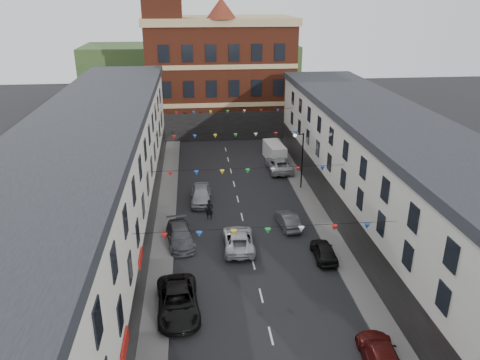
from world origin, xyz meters
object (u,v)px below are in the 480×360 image
object	(u,v)px
car_right_c	(381,356)
car_left_d	(180,235)
car_right_d	(324,251)
white_van	(274,152)
street_lamp	(300,153)
car_left_c	(178,301)
moving_car	(239,240)
car_left_e	(201,194)
car_right_f	(279,164)
pedestrian	(209,210)
car_right_e	(288,220)

from	to	relation	value
car_right_c	car_left_d	bearing A→B (deg)	-47.92
car_right_d	white_van	bearing A→B (deg)	-89.05
street_lamp	white_van	world-z (taller)	street_lamp
car_left_c	moving_car	size ratio (longest dim) A/B	1.09
car_right_c	moving_car	bearing A→B (deg)	-59.54
car_left_d	car_right_c	world-z (taller)	car_left_d
street_lamp	car_left_c	size ratio (longest dim) A/B	1.07
street_lamp	car_left_d	world-z (taller)	street_lamp
moving_car	car_left_c	bearing A→B (deg)	60.68
car_left_e	white_van	bearing A→B (deg)	53.35
moving_car	car_right_f	bearing A→B (deg)	-108.79
street_lamp	white_van	size ratio (longest dim) A/B	1.28
car_right_c	pedestrian	bearing A→B (deg)	-60.62
car_right_f	car_left_c	bearing A→B (deg)	65.22
car_left_e	moving_car	size ratio (longest dim) A/B	0.93
white_van	pedestrian	distance (m)	17.53
pedestrian	car_left_d	bearing A→B (deg)	-111.32
car_right_d	pedestrian	bearing A→B (deg)	-41.15
street_lamp	moving_car	world-z (taller)	street_lamp
car_left_e	car_right_e	xyz separation A→B (m)	(7.34, -5.99, -0.16)
white_van	car_right_f	bearing A→B (deg)	-97.32
street_lamp	car_left_e	distance (m)	10.86
car_right_f	pedestrian	distance (m)	14.33
car_left_d	white_van	distance (m)	22.45
car_left_c	car_right_d	bearing A→B (deg)	22.22
car_right_f	white_van	xyz separation A→B (m)	(0.10, 3.73, 0.27)
car_left_c	moving_car	xyz separation A→B (m)	(4.63, 7.68, -0.07)
car_left_d	car_right_c	size ratio (longest dim) A/B	1.06
car_left_c	car_right_d	distance (m)	12.19
street_lamp	car_right_e	bearing A→B (deg)	-108.68
car_left_e	white_van	size ratio (longest dim) A/B	1.02
car_left_e	white_van	xyz separation A→B (m)	(9.20, 11.56, 0.22)
car_left_e	moving_car	bearing A→B (deg)	-71.44
car_left_c	car_left_e	size ratio (longest dim) A/B	1.17
car_right_f	moving_car	size ratio (longest dim) A/B	1.07
moving_car	white_van	xyz separation A→B (m)	(6.47, 20.68, 0.32)
white_van	street_lamp	bearing A→B (deg)	-89.91
car_right_c	car_right_e	distance (m)	16.81
car_right_f	moving_car	world-z (taller)	car_right_f
car_right_d	pedestrian	distance (m)	11.39
car_right_d	white_van	size ratio (longest dim) A/B	0.82
car_right_d	car_right_e	size ratio (longest dim) A/B	0.96
car_left_c	car_right_c	bearing A→B (deg)	-32.08
car_right_d	white_van	world-z (taller)	white_van
car_right_d	white_van	xyz separation A→B (m)	(0.15, 23.00, 0.39)
car_left_c	car_right_f	size ratio (longest dim) A/B	1.02
car_right_c	white_van	world-z (taller)	white_van
car_left_d	pedestrian	world-z (taller)	pedestrian
moving_car	pedestrian	world-z (taller)	pedestrian
car_left_c	car_right_e	size ratio (longest dim) A/B	1.42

